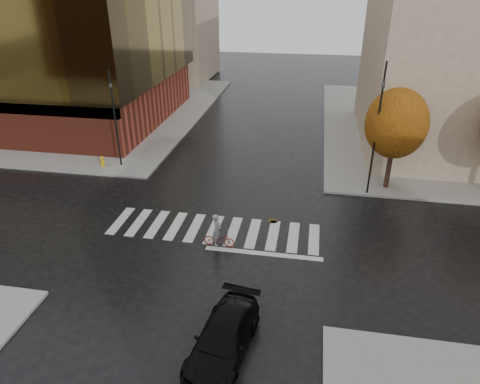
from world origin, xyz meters
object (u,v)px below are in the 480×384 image
object	(u,v)px
sedan	(223,338)
cyclist	(218,235)
traffic_light_ne	(378,120)
fire_hydrant	(102,161)
traffic_light_nw	(114,113)

from	to	relation	value
sedan	cyclist	size ratio (longest dim) A/B	2.50
sedan	traffic_light_ne	world-z (taller)	traffic_light_ne
sedan	fire_hydrant	bearing A→B (deg)	136.94
sedan	traffic_light_ne	distance (m)	16.07
cyclist	fire_hydrant	bearing A→B (deg)	53.37
fire_hydrant	sedan	bearing A→B (deg)	-51.12
traffic_light_ne	fire_hydrant	size ratio (longest dim) A/B	10.50
sedan	cyclist	xyz separation A→B (m)	(-1.72, 6.81, -0.04)
sedan	traffic_light_nw	size ratio (longest dim) A/B	0.67
cyclist	traffic_light_ne	size ratio (longest dim) A/B	0.23
cyclist	fire_hydrant	distance (m)	13.37
cyclist	traffic_light_nw	distance (m)	13.22
traffic_light_nw	traffic_light_ne	bearing A→B (deg)	104.67
traffic_light_nw	fire_hydrant	xyz separation A→B (m)	(-1.20, -0.48, -3.45)
cyclist	traffic_light_nw	xyz separation A→B (m)	(-9.27, 8.79, 3.39)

